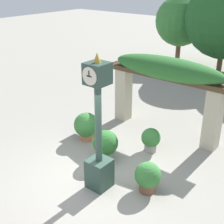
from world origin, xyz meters
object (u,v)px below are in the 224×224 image
Objects in this scene: potted_plant_near_right at (148,176)px; potted_plant_near_left at (86,126)px; potted_plant_far_left at (106,144)px; potted_plant_far_right at (151,139)px; pedestal_clock at (99,138)px.

potted_plant_near_left is at bearing 162.05° from potted_plant_near_right.
potted_plant_far_left is 1.44m from potted_plant_far_right.
potted_plant_near_right is at bearing -13.77° from potted_plant_far_left.
potted_plant_far_left reaches higher than potted_plant_near_right.
pedestal_clock is at bearing -39.13° from potted_plant_near_left.
potted_plant_far_left is (-0.66, 1.02, -0.84)m from pedestal_clock.
potted_plant_far_left is at bearing -120.78° from potted_plant_far_right.
potted_plant_near_left is (-1.92, 1.57, -0.89)m from pedestal_clock.
potted_plant_near_right is at bearing 30.36° from pedestal_clock.
potted_plant_far_left is (1.26, -0.54, 0.05)m from potted_plant_near_left.
potted_plant_near_right is 1.91m from potted_plant_far_right.
potted_plant_near_right is at bearing -59.67° from potted_plant_far_right.
potted_plant_far_right is (0.73, 1.23, -0.13)m from potted_plant_far_left.
potted_plant_near_right is 0.85× the size of potted_plant_far_left.
potted_plant_near_right is 1.75m from potted_plant_far_left.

